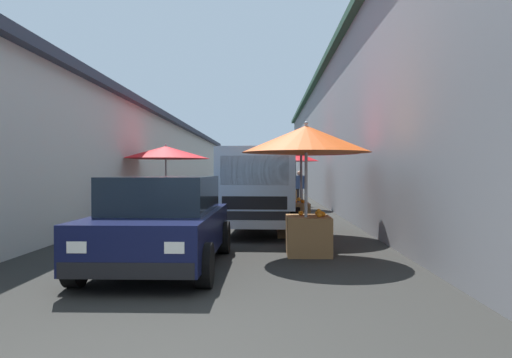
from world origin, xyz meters
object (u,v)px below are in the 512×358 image
(fruit_stall_far_right, at_px, (306,156))
(delivery_truck, at_px, (259,192))
(hatchback_car, at_px, (163,221))
(parked_scooter, at_px, (145,212))
(fruit_stall_near_left, at_px, (166,157))
(vendor_by_crates, at_px, (299,186))
(fruit_stall_far_left, at_px, (291,165))
(fruit_stall_mid_lane, at_px, (300,158))

(fruit_stall_far_right, distance_m, delivery_truck, 3.18)
(hatchback_car, bearing_deg, parked_scooter, 17.46)
(fruit_stall_far_right, bearing_deg, fruit_stall_near_left, 29.93)
(parked_scooter, bearing_deg, fruit_stall_far_right, -134.58)
(delivery_truck, bearing_deg, vendor_by_crates, -9.83)
(fruit_stall_far_left, height_order, vendor_by_crates, fruit_stall_far_left)
(fruit_stall_mid_lane, relative_size, vendor_by_crates, 1.74)
(fruit_stall_far_left, xyz_separation_m, delivery_truck, (-7.70, 1.16, -0.76))
(fruit_stall_near_left, height_order, vendor_by_crates, fruit_stall_near_left)
(fruit_stall_far_left, distance_m, delivery_truck, 7.83)
(fruit_stall_mid_lane, distance_m, fruit_stall_far_right, 2.64)
(fruit_stall_near_left, bearing_deg, fruit_stall_mid_lane, -136.78)
(fruit_stall_far_right, relative_size, hatchback_car, 0.62)
(hatchback_car, bearing_deg, fruit_stall_near_left, 11.48)
(hatchback_car, bearing_deg, vendor_by_crates, -12.98)
(parked_scooter, bearing_deg, fruit_stall_mid_lane, -107.37)
(fruit_stall_far_right, distance_m, hatchback_car, 2.84)
(fruit_stall_near_left, bearing_deg, fruit_stall_far_left, -49.53)
(fruit_stall_near_left, relative_size, delivery_truck, 0.58)
(hatchback_car, relative_size, vendor_by_crates, 2.51)
(fruit_stall_near_left, bearing_deg, parked_scooter, -178.65)
(fruit_stall_near_left, relative_size, vendor_by_crates, 1.85)
(fruit_stall_far_left, relative_size, hatchback_car, 0.63)
(fruit_stall_mid_lane, bearing_deg, fruit_stall_near_left, 43.22)
(delivery_truck, height_order, vendor_by_crates, delivery_truck)
(vendor_by_crates, bearing_deg, fruit_stall_mid_lane, 176.20)
(fruit_stall_far_left, xyz_separation_m, vendor_by_crates, (1.71, -0.47, -0.91))
(fruit_stall_far_right, bearing_deg, fruit_stall_far_left, -1.32)
(fruit_stall_far_right, relative_size, vendor_by_crates, 1.56)
(fruit_stall_near_left, distance_m, fruit_stall_far_right, 8.08)
(fruit_stall_near_left, relative_size, fruit_stall_far_right, 1.19)
(vendor_by_crates, bearing_deg, parked_scooter, 151.10)
(fruit_stall_far_left, bearing_deg, parked_scooter, 148.09)
(fruit_stall_far_left, distance_m, fruit_stall_mid_lane, 8.01)
(parked_scooter, bearing_deg, delivery_truck, -107.50)
(fruit_stall_mid_lane, distance_m, hatchback_car, 4.60)
(hatchback_car, xyz_separation_m, delivery_truck, (4.03, -1.47, 0.30))
(fruit_stall_far_right, bearing_deg, fruit_stall_mid_lane, -1.45)
(fruit_stall_near_left, bearing_deg, fruit_stall_far_right, -150.07)
(fruit_stall_mid_lane, height_order, vendor_by_crates, fruit_stall_mid_lane)
(fruit_stall_near_left, height_order, delivery_truck, fruit_stall_near_left)
(fruit_stall_far_right, xyz_separation_m, vendor_by_crates, (12.35, -0.71, -0.92))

